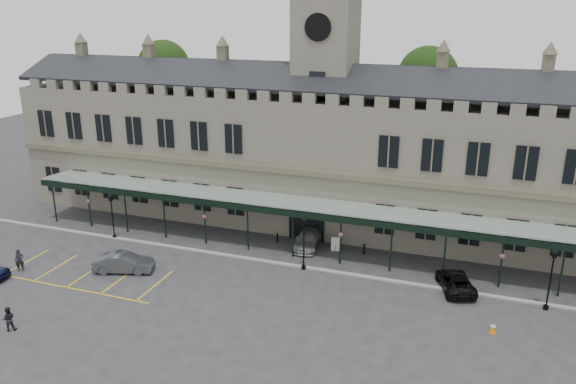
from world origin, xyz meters
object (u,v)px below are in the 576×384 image
(sign_board, at_px, (335,244))
(lamp_post_right, at_px, (551,274))
(car_left_b, at_px, (124,263))
(car_van, at_px, (455,282))
(station_building, at_px, (323,155))
(lamp_post_mid, at_px, (304,238))
(car_taxi, at_px, (308,239))
(clock_tower, at_px, (325,83))
(traffic_cone, at_px, (493,328))
(person_b, at_px, (9,319))
(lamp_post_left, at_px, (112,212))
(person_a, at_px, (20,260))

(sign_board, bearing_deg, lamp_post_right, -27.82)
(car_left_b, height_order, car_van, car_left_b)
(station_building, xyz_separation_m, lamp_post_mid, (1.55, -10.61, -3.82))
(car_taxi, bearing_deg, station_building, 89.75)
(station_building, height_order, clock_tower, clock_tower)
(clock_tower, distance_m, car_van, 20.71)
(traffic_cone, bearing_deg, car_van, 117.16)
(clock_tower, xyz_separation_m, car_taxi, (0.55, -6.43, -12.42))
(clock_tower, distance_m, car_left_b, 23.10)
(traffic_cone, relative_size, car_left_b, 0.16)
(car_taxi, distance_m, person_b, 23.47)
(traffic_cone, relative_size, person_b, 0.44)
(car_van, bearing_deg, car_taxi, -36.08)
(sign_board, bearing_deg, station_building, 102.96)
(lamp_post_right, height_order, car_van, lamp_post_right)
(car_left_b, bearing_deg, traffic_cone, -107.13)
(lamp_post_mid, bearing_deg, station_building, 98.31)
(clock_tower, relative_size, lamp_post_left, 5.94)
(car_left_b, height_order, person_a, person_a)
(lamp_post_right, relative_size, person_a, 2.54)
(station_building, bearing_deg, sign_board, -64.96)
(sign_board, relative_size, car_left_b, 0.27)
(clock_tower, xyz_separation_m, person_b, (-13.44, -25.27, -12.29))
(lamp_post_mid, relative_size, traffic_cone, 6.22)
(sign_board, xyz_separation_m, car_van, (9.97, -3.62, 0.02))
(car_van, bearing_deg, traffic_cone, 97.94)
(lamp_post_left, relative_size, car_taxi, 0.87)
(car_left_b, xyz_separation_m, person_b, (-1.94, -9.50, 0.06))
(car_left_b, relative_size, person_b, 2.80)
(lamp_post_mid, height_order, person_b, lamp_post_mid)
(station_building, bearing_deg, traffic_cone, -44.30)
(car_van, xyz_separation_m, person_b, (-26.44, -15.07, 0.18))
(sign_board, relative_size, car_taxi, 0.26)
(lamp_post_left, relative_size, traffic_cone, 5.82)
(lamp_post_mid, height_order, person_a, lamp_post_mid)
(lamp_post_left, distance_m, lamp_post_right, 35.29)
(station_building, distance_m, clock_tower, 6.64)
(car_taxi, bearing_deg, car_van, -22.05)
(lamp_post_mid, xyz_separation_m, sign_board, (1.48, 4.12, -2.03))
(lamp_post_mid, xyz_separation_m, car_taxi, (-1.00, 4.27, -1.95))
(lamp_post_left, height_order, person_b, lamp_post_left)
(lamp_post_mid, xyz_separation_m, traffic_cone, (14.09, -4.65, -2.29))
(person_b, bearing_deg, lamp_post_left, -114.21)
(car_van, bearing_deg, person_b, 10.45)
(lamp_post_right, bearing_deg, traffic_cone, -128.67)
(person_a, bearing_deg, sign_board, -14.64)
(car_van, height_order, person_b, person_b)
(lamp_post_mid, bearing_deg, lamp_post_left, 179.14)
(car_taxi, relative_size, person_b, 2.92)
(lamp_post_left, relative_size, car_left_b, 0.91)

